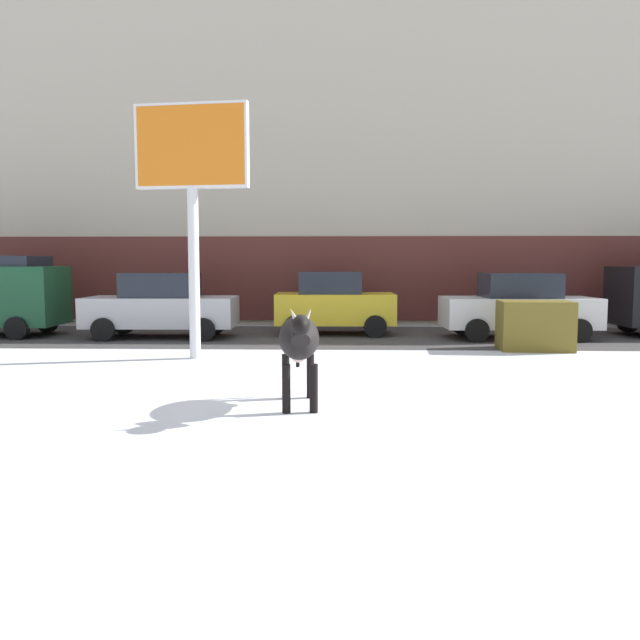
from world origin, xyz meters
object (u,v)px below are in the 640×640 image
(car_yellow_hatchback, at_px, (334,303))
(car_white_sedan, at_px, (518,306))
(car_silver_sedan, at_px, (161,306))
(cow_black, at_px, (299,340))
(dumpster, at_px, (535,325))
(pedestrian_by_cars, at_px, (598,300))
(pedestrian_near_billboard, at_px, (83,299))
(billboard, at_px, (192,162))

(car_yellow_hatchback, bearing_deg, car_white_sedan, -9.68)
(car_silver_sedan, xyz_separation_m, car_white_sedan, (10.09, 0.08, 0.00))
(cow_black, xyz_separation_m, car_silver_sedan, (-4.48, 8.42, -0.09))
(car_yellow_hatchback, distance_m, car_white_sedan, 5.27)
(car_white_sedan, xyz_separation_m, dumpster, (-0.25, -2.31, -0.31))
(car_silver_sedan, height_order, car_yellow_hatchback, car_yellow_hatchback)
(pedestrian_by_cars, xyz_separation_m, dumpster, (-3.89, -5.83, -0.28))
(car_silver_sedan, relative_size, pedestrian_by_cars, 2.45)
(pedestrian_near_billboard, bearing_deg, car_yellow_hatchback, -16.92)
(car_silver_sedan, distance_m, pedestrian_by_cars, 14.20)
(cow_black, height_order, pedestrian_by_cars, pedestrian_by_cars)
(cow_black, xyz_separation_m, car_yellow_hatchback, (0.42, 9.39, -0.07))
(car_silver_sedan, bearing_deg, cow_black, -61.98)
(cow_black, relative_size, pedestrian_by_cars, 1.11)
(pedestrian_near_billboard, bearing_deg, dumpster, -23.18)
(pedestrian_near_billboard, height_order, dumpster, pedestrian_near_billboard)
(car_silver_sedan, relative_size, car_white_sedan, 1.00)
(billboard, bearing_deg, car_yellow_hatchback, 57.73)
(car_silver_sedan, height_order, dumpster, car_silver_sedan)
(cow_black, relative_size, dumpster, 1.13)
(pedestrian_by_cars, relative_size, dumpster, 1.02)
(car_yellow_hatchback, bearing_deg, pedestrian_near_billboard, 163.08)
(pedestrian_by_cars, bearing_deg, cow_black, -127.60)
(cow_black, distance_m, billboard, 6.23)
(cow_black, height_order, billboard, billboard)
(billboard, distance_m, car_white_sedan, 9.74)
(billboard, relative_size, car_silver_sedan, 1.31)
(car_silver_sedan, distance_m, pedestrian_near_billboard, 5.22)
(billboard, xyz_separation_m, pedestrian_by_cars, (11.88, 7.46, -3.43))
(dumpster, bearing_deg, cow_black, -130.89)
(car_yellow_hatchback, height_order, car_white_sedan, car_yellow_hatchback)
(billboard, bearing_deg, car_white_sedan, 25.53)
(billboard, xyz_separation_m, car_white_sedan, (8.24, 3.93, -3.41))
(dumpster, bearing_deg, car_white_sedan, 83.87)
(car_yellow_hatchback, relative_size, pedestrian_by_cars, 2.05)
(car_white_sedan, relative_size, pedestrian_near_billboard, 2.45)
(pedestrian_near_billboard, relative_size, pedestrian_by_cars, 1.00)
(car_white_sedan, bearing_deg, pedestrian_near_billboard, 165.74)
(billboard, height_order, car_yellow_hatchback, billboard)
(billboard, bearing_deg, dumpster, 11.52)
(car_yellow_hatchback, xyz_separation_m, dumpster, (4.94, -3.19, -0.33))
(pedestrian_by_cars, distance_m, dumpster, 7.01)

